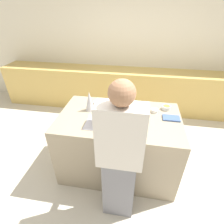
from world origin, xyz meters
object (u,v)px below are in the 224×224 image
at_px(baking_tray, 102,123).
at_px(person, 120,158).
at_px(decorative_tree, 90,101).
at_px(candy_bowl_center_rear, 98,103).
at_px(candy_bowl_behind_tray, 106,101).
at_px(candy_bowl_near_tray_right, 155,110).
at_px(cookbook, 171,118).
at_px(gingerbread_house, 101,115).
at_px(candy_bowl_front_corner, 120,101).
at_px(candy_bowl_near_tray_left, 166,107).

relative_size(baking_tray, person, 0.23).
bearing_deg(decorative_tree, candy_bowl_center_rear, 66.70).
distance_m(candy_bowl_center_rear, candy_bowl_behind_tray, 0.13).
xyz_separation_m(candy_bowl_near_tray_right, cookbook, (0.21, -0.13, -0.01)).
bearing_deg(candy_bowl_center_rear, gingerbread_house, -70.81).
height_order(candy_bowl_center_rear, candy_bowl_front_corner, candy_bowl_center_rear).
distance_m(baking_tray, gingerbread_house, 0.12).
relative_size(gingerbread_house, candy_bowl_front_corner, 2.56).
bearing_deg(candy_bowl_center_rear, candy_bowl_near_tray_left, 1.62).
distance_m(baking_tray, candy_bowl_near_tray_right, 0.76).
xyz_separation_m(candy_bowl_front_corner, person, (0.14, -1.05, -0.07)).
relative_size(gingerbread_house, candy_bowl_near_tray_right, 3.04).
xyz_separation_m(candy_bowl_near_tray_right, candy_bowl_behind_tray, (-0.72, 0.16, -0.00)).
xyz_separation_m(baking_tray, cookbook, (0.86, 0.25, 0.01)).
bearing_deg(cookbook, person, -128.19).
bearing_deg(candy_bowl_near_tray_left, baking_tray, -149.39).
bearing_deg(decorative_tree, candy_bowl_near_tray_right, 5.83).
bearing_deg(person, decorative_tree, 123.73).
distance_m(candy_bowl_near_tray_left, cookbook, 0.24).
bearing_deg(candy_bowl_near_tray_right, gingerbread_house, -149.58).
relative_size(baking_tray, gingerbread_house, 1.36).
relative_size(baking_tray, decorative_tree, 1.43).
distance_m(candy_bowl_center_rear, person, 1.04).
xyz_separation_m(candy_bowl_center_rear, person, (0.45, -0.94, -0.08)).
height_order(candy_bowl_front_corner, candy_bowl_near_tray_left, candy_bowl_near_tray_left).
bearing_deg(candy_bowl_behind_tray, candy_bowl_center_rear, -139.02).
bearing_deg(decorative_tree, candy_bowl_near_tray_left, 10.27).
bearing_deg(baking_tray, gingerbread_house, 35.97).
bearing_deg(candy_bowl_near_tray_right, candy_bowl_near_tray_left, 31.34).
distance_m(decorative_tree, person, 0.95).
height_order(gingerbread_house, candy_bowl_near_tray_left, gingerbread_house).
bearing_deg(candy_bowl_near_tray_left, decorative_tree, -169.73).
xyz_separation_m(baking_tray, gingerbread_house, (0.00, 0.00, 0.12)).
distance_m(candy_bowl_behind_tray, cookbook, 0.97).
xyz_separation_m(candy_bowl_near_tray_right, person, (-0.37, -0.87, -0.07)).
bearing_deg(candy_bowl_near_tray_right, baking_tray, -149.58).
height_order(gingerbread_house, cookbook, gingerbread_house).
xyz_separation_m(decorative_tree, candy_bowl_center_rear, (0.07, 0.16, -0.11)).
bearing_deg(gingerbread_house, person, -59.03).
bearing_deg(person, candy_bowl_center_rear, 115.50).
height_order(candy_bowl_near_tray_right, candy_bowl_behind_tray, candy_bowl_near_tray_right).
xyz_separation_m(decorative_tree, candy_bowl_near_tray_left, (1.05, 0.19, -0.11)).
height_order(candy_bowl_near_tray_left, cookbook, candy_bowl_near_tray_left).
distance_m(baking_tray, candy_bowl_behind_tray, 0.55).
bearing_deg(candy_bowl_behind_tray, candy_bowl_front_corner, 6.31).
bearing_deg(candy_bowl_near_tray_right, candy_bowl_behind_tray, 167.44).
distance_m(candy_bowl_near_tray_right, person, 0.94).
relative_size(gingerbread_house, person, 0.17).
relative_size(candy_bowl_near_tray_right, candy_bowl_near_tray_left, 0.83).
xyz_separation_m(candy_bowl_center_rear, candy_bowl_behind_tray, (0.10, 0.09, -0.01)).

